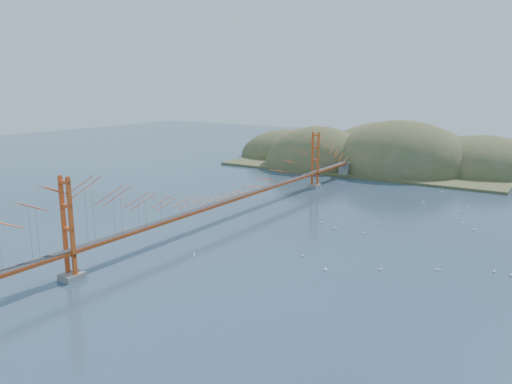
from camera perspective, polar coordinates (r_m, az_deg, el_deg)
The scene contains 20 objects.
ground at distance 80.20m, azimuth -2.93°, elevation -3.14°, with size 320.00×320.00×0.00m, color #293D53.
bridge at distance 78.78m, azimuth -2.91°, elevation 1.81°, with size 2.20×94.40×12.00m.
far_headlands at distance 139.62m, azimuth 14.60°, elevation 3.08°, with size 84.00×58.00×25.00m.
sailboat_15 at distance 95.68m, azimuth 23.05°, elevation -1.50°, with size 0.54×0.55×0.62m.
sailboat_8 at distance 91.85m, azimuth 22.06°, elevation -1.96°, with size 0.52×0.46×0.59m.
sailboat_14 at distance 60.62m, azimuth 14.07°, elevation -8.51°, with size 0.49×0.54×0.61m.
sailboat_12 at distance 106.97m, azimuth 20.50°, elevation 0.07°, with size 0.49×0.40×0.57m.
sailboat_7 at distance 84.11m, azimuth 22.57°, elevation -3.25°, with size 0.51×0.42×0.60m.
sailboat_5 at distance 64.49m, azimuth 25.58°, elevation -8.11°, with size 0.46×0.52×0.59m.
sailboat_16 at distance 78.59m, azimuth 7.53°, elevation -3.44°, with size 0.55×0.51×0.61m.
sailboat_10 at distance 64.15m, azimuth -7.10°, elevation -7.06°, with size 0.57×0.57×0.63m.
sailboat_2 at distance 62.45m, azimuth 20.10°, elevation -8.27°, with size 0.65×0.59×0.73m.
sailboat_4 at distance 64.16m, azimuth 27.20°, elevation -8.36°, with size 0.66×0.66×0.70m.
sailboat_17 at distance 80.97m, azimuth 23.68°, elevation -3.92°, with size 0.61×0.52×0.71m.
sailboat_6 at distance 63.63m, azimuth 5.35°, elevation -7.17°, with size 0.58×0.58×0.64m.
sailboat_3 at distance 75.89m, azimuth 9.01°, elevation -4.05°, with size 0.60×0.56×0.68m.
sailboat_1 at distance 74.36m, azimuth 12.15°, elevation -4.53°, with size 0.59×0.59×0.62m.
sailboat_0 at distance 59.40m, azimuth 7.95°, elevation -8.67°, with size 0.58×0.65×0.74m.
sailboat_extra_0 at distance 96.18m, azimuth 18.58°, elevation -1.08°, with size 0.56×0.45×0.66m.
sailboat_extra_1 at distance 79.38m, azimuth 13.80°, elevation -3.54°, with size 0.56×0.56×0.59m.
Camera 1 is at (45.57, -62.49, 21.22)m, focal length 35.00 mm.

